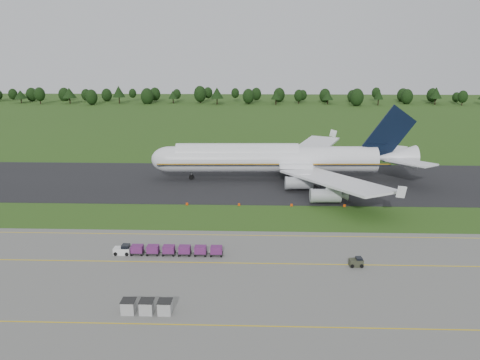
{
  "coord_description": "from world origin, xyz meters",
  "views": [
    {
      "loc": [
        5.68,
        -91.47,
        32.97
      ],
      "look_at": [
        2.58,
        2.0,
        7.49
      ],
      "focal_mm": 35.0,
      "sensor_mm": 36.0,
      "label": 1
    }
  ],
  "objects_px": {
    "utility_cart": "(356,263)",
    "uld_row": "(147,307)",
    "edge_markers": "(265,205)",
    "aircraft": "(278,159)",
    "baggage_train": "(167,250)"
  },
  "relations": [
    {
      "from": "utility_cart",
      "to": "edge_markers",
      "type": "relative_size",
      "value": 0.06
    },
    {
      "from": "aircraft",
      "to": "edge_markers",
      "type": "height_order",
      "value": "aircraft"
    },
    {
      "from": "edge_markers",
      "to": "utility_cart",
      "type": "bearing_deg",
      "value": -65.16
    },
    {
      "from": "utility_cart",
      "to": "uld_row",
      "type": "relative_size",
      "value": 0.33
    },
    {
      "from": "utility_cart",
      "to": "uld_row",
      "type": "xyz_separation_m",
      "value": [
        -30.22,
        -14.92,
        0.33
      ]
    },
    {
      "from": "baggage_train",
      "to": "uld_row",
      "type": "xyz_separation_m",
      "value": [
        0.77,
        -18.27,
        0.03
      ]
    },
    {
      "from": "aircraft",
      "to": "edge_markers",
      "type": "distance_m",
      "value": 24.03
    },
    {
      "from": "uld_row",
      "to": "utility_cart",
      "type": "bearing_deg",
      "value": 26.28
    },
    {
      "from": "utility_cart",
      "to": "edge_markers",
      "type": "height_order",
      "value": "utility_cart"
    },
    {
      "from": "baggage_train",
      "to": "utility_cart",
      "type": "distance_m",
      "value": 31.17
    },
    {
      "from": "baggage_train",
      "to": "uld_row",
      "type": "bearing_deg",
      "value": -87.59
    },
    {
      "from": "aircraft",
      "to": "uld_row",
      "type": "relative_size",
      "value": 10.74
    },
    {
      "from": "utility_cart",
      "to": "baggage_train",
      "type": "bearing_deg",
      "value": 173.82
    },
    {
      "from": "utility_cart",
      "to": "edge_markers",
      "type": "xyz_separation_m",
      "value": [
        -13.88,
        29.99,
        -0.36
      ]
    },
    {
      "from": "aircraft",
      "to": "edge_markers",
      "type": "xyz_separation_m",
      "value": [
        -3.68,
        -23.11,
        -5.45
      ]
    }
  ]
}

